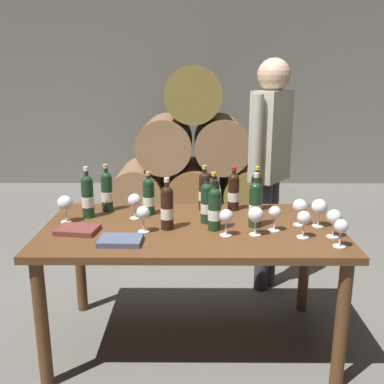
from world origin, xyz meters
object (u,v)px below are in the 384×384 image
(wine_glass_10, at_px, (256,215))
(tasting_notebook, at_px, (120,240))
(wine_bottle_1, at_px, (204,190))
(wine_bottle_5, at_px, (107,191))
(wine_glass_3, at_px, (334,218))
(wine_glass_5, at_px, (341,227))
(wine_glass_2, at_px, (304,219))
(wine_glass_6, at_px, (143,214))
(wine_glass_4, at_px, (300,207))
(wine_glass_8, at_px, (226,217))
(wine_glass_1, at_px, (319,207))
(dining_table, at_px, (192,241))
(wine_bottle_9, at_px, (255,204))
(wine_glass_0, at_px, (275,213))
(wine_glass_9, at_px, (65,204))
(wine_bottle_8, at_px, (257,191))
(wine_bottle_0, at_px, (234,191))
(wine_bottle_7, at_px, (214,197))
(wine_bottle_2, at_px, (88,196))
(sommelier_presenting, at_px, (270,154))
(leather_ledger, at_px, (77,230))
(wine_bottle_10, at_px, (207,202))
(wine_bottle_6, at_px, (149,196))
(wine_bottle_3, at_px, (214,209))
(wine_bottle_4, at_px, (167,207))
(wine_glass_7, at_px, (135,201))

(wine_glass_10, xyz_separation_m, tasting_notebook, (-0.71, -0.12, -0.10))
(wine_bottle_1, height_order, wine_bottle_5, wine_bottle_5)
(wine_glass_3, bearing_deg, wine_glass_5, -92.91)
(wine_glass_2, distance_m, wine_glass_6, 0.87)
(wine_glass_4, bearing_deg, wine_glass_8, -158.14)
(wine_glass_1, bearing_deg, wine_glass_6, -174.38)
(dining_table, height_order, wine_bottle_9, wine_bottle_9)
(wine_glass_0, bearing_deg, wine_glass_5, -38.83)
(wine_bottle_1, xyz_separation_m, wine_glass_9, (-0.82, -0.26, -0.01))
(wine_glass_2, distance_m, tasting_notebook, 0.97)
(wine_bottle_8, bearing_deg, tasting_notebook, -143.65)
(wine_bottle_0, bearing_deg, wine_bottle_5, -178.22)
(wine_bottle_8, height_order, wine_glass_10, wine_bottle_8)
(wine_bottle_7, relative_size, wine_glass_9, 1.67)
(wine_bottle_2, height_order, wine_glass_4, wine_bottle_2)
(dining_table, bearing_deg, wine_bottle_1, 76.58)
(wine_glass_0, bearing_deg, wine_bottle_5, 159.88)
(dining_table, height_order, sommelier_presenting, sommelier_presenting)
(wine_glass_4, relative_size, leather_ledger, 0.71)
(leather_ledger, bearing_deg, wine_glass_0, 9.85)
(dining_table, height_order, wine_bottle_5, wine_bottle_5)
(wine_bottle_10, bearing_deg, wine_glass_3, -19.38)
(wine_bottle_1, xyz_separation_m, tasting_notebook, (-0.45, -0.59, -0.11))
(wine_bottle_9, bearing_deg, wine_bottle_6, 160.39)
(wine_glass_1, bearing_deg, wine_bottle_3, -174.65)
(sommelier_presenting, bearing_deg, wine_bottle_7, -128.21)
(wine_bottle_6, distance_m, leather_ledger, 0.50)
(tasting_notebook, bearing_deg, wine_glass_8, 12.43)
(wine_bottle_10, relative_size, wine_glass_3, 1.82)
(wine_bottle_6, relative_size, wine_glass_3, 1.75)
(wine_glass_5, relative_size, wine_glass_10, 0.92)
(dining_table, bearing_deg, wine_glass_3, -12.52)
(wine_glass_6, xyz_separation_m, sommelier_presenting, (0.83, 0.85, 0.18))
(wine_glass_8, bearing_deg, dining_table, 141.03)
(wine_bottle_4, relative_size, wine_bottle_8, 1.03)
(wine_bottle_0, bearing_deg, wine_glass_5, -52.13)
(leather_ledger, relative_size, sommelier_presenting, 0.13)
(wine_bottle_3, bearing_deg, wine_glass_3, -10.14)
(wine_glass_5, height_order, wine_glass_6, wine_glass_6)
(wine_glass_0, height_order, wine_glass_2, wine_glass_2)
(wine_bottle_0, bearing_deg, wine_bottle_8, -3.20)
(dining_table, distance_m, wine_bottle_0, 0.47)
(wine_bottle_7, distance_m, tasting_notebook, 0.69)
(wine_bottle_0, relative_size, wine_glass_6, 1.88)
(wine_bottle_1, xyz_separation_m, wine_glass_6, (-0.35, -0.43, -0.02))
(wine_glass_6, height_order, sommelier_presenting, sommelier_presenting)
(wine_bottle_5, height_order, wine_glass_7, wine_bottle_5)
(wine_bottle_4, xyz_separation_m, wine_glass_8, (0.32, -0.10, -0.02))
(wine_glass_0, distance_m, sommelier_presenting, 0.85)
(wine_bottle_4, relative_size, wine_glass_7, 1.91)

